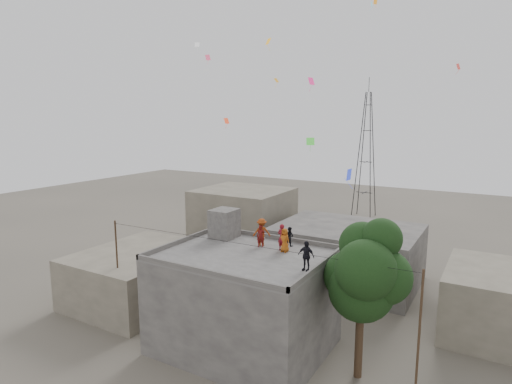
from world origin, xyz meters
TOP-DOWN VIEW (x-y plane):
  - ground at (0.00, 0.00)m, footprint 140.00×140.00m
  - main_building at (0.00, 0.00)m, footprint 10.00×8.00m
  - parapet at (0.00, 0.00)m, footprint 10.00×8.00m
  - stair_head_box at (-3.20, 2.60)m, footprint 1.60×1.80m
  - neighbor_west at (-11.00, 2.00)m, footprint 8.00×10.00m
  - neighbor_north at (2.00, 14.00)m, footprint 12.00×9.00m
  - neighbor_northwest at (-10.00, 16.00)m, footprint 9.00×8.00m
  - neighbor_east at (14.00, 10.00)m, footprint 7.00×8.00m
  - tree at (7.37, 0.60)m, footprint 4.90×4.60m
  - utility_line at (0.50, -1.25)m, footprint 20.12×0.62m
  - transmission_tower at (-4.00, 40.00)m, footprint 2.97×2.97m
  - person_red_adult at (1.67, 1.88)m, footprint 0.68×0.50m
  - person_orange_child at (1.91, 1.77)m, footprint 0.80×0.60m
  - person_dark_child at (1.60, 3.11)m, footprint 0.73×0.64m
  - person_dark_adult at (4.40, -0.63)m, footprint 1.00×0.47m
  - person_orange_adult at (-0.01, 2.25)m, footprint 1.33×1.22m
  - person_red_child at (0.10, 1.93)m, footprint 0.62×0.56m
  - kites at (0.18, 7.04)m, footprint 20.30×12.64m

SIDE VIEW (x-z plane):
  - ground at x=0.00m, z-range 0.00..0.00m
  - neighbor_west at x=-11.00m, z-range 0.00..4.00m
  - neighbor_east at x=14.00m, z-range 0.00..4.40m
  - neighbor_north at x=2.00m, z-range 0.00..5.00m
  - main_building at x=0.00m, z-range 0.00..6.10m
  - neighbor_northwest at x=-10.00m, z-range 0.00..7.00m
  - utility_line at x=0.50m, z-range 0.13..7.53m
  - tree at x=7.37m, z-range 1.55..10.65m
  - parapet at x=0.00m, z-range 6.10..6.40m
  - person_dark_child at x=1.60m, z-range 6.10..7.36m
  - person_red_child at x=0.10m, z-range 6.10..7.51m
  - person_orange_child at x=1.91m, z-range 6.10..7.60m
  - person_dark_adult at x=4.40m, z-range 6.10..7.76m
  - person_red_adult at x=1.67m, z-range 6.10..7.83m
  - person_orange_adult at x=-0.01m, z-range 6.10..7.90m
  - stair_head_box at x=-3.20m, z-range 6.10..8.10m
  - transmission_tower at x=-4.00m, z-range -0.93..19.07m
  - kites at x=0.18m, z-range 10.68..22.87m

